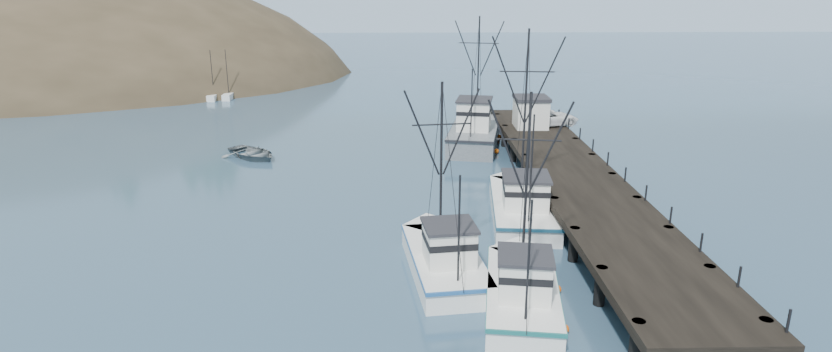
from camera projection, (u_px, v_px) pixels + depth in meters
The scene contains 12 objects.
ground at pixel (363, 318), 30.26m from camera, with size 400.00×400.00×0.00m, color #2C4963.
pier at pixel (575, 178), 45.33m from camera, with size 6.00×44.00×2.00m.
distant_ridge at pixel (428, 27), 192.61m from camera, with size 360.00×40.00×26.00m, color #9EB2C6.
distant_ridge_far at pixel (269, 23), 205.80m from camera, with size 180.00×25.00×18.00m, color silver.
moored_sailboats at pixel (156, 90), 86.64m from camera, with size 22.03×12.18×6.35m.
trawler_near at pixel (522, 289), 31.27m from camera, with size 4.60×10.39×10.59m.
trawler_mid at pixel (443, 257), 34.74m from camera, with size 4.59×10.51×10.47m.
trawler_far at pixel (522, 203), 42.84m from camera, with size 4.93×12.33×12.41m.
work_vessel at pixel (475, 131), 60.82m from camera, with size 6.43×14.12×11.98m.
pier_shed at pixel (531, 112), 58.42m from camera, with size 3.00×3.20×2.80m.
pickup_truck at pixel (550, 118), 59.23m from camera, with size 2.41×5.24×1.45m, color white.
motorboat at pixel (253, 158), 56.44m from camera, with size 3.93×5.51×1.14m, color slate.
Camera 1 is at (1.87, -26.93, 15.41)m, focal length 28.00 mm.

